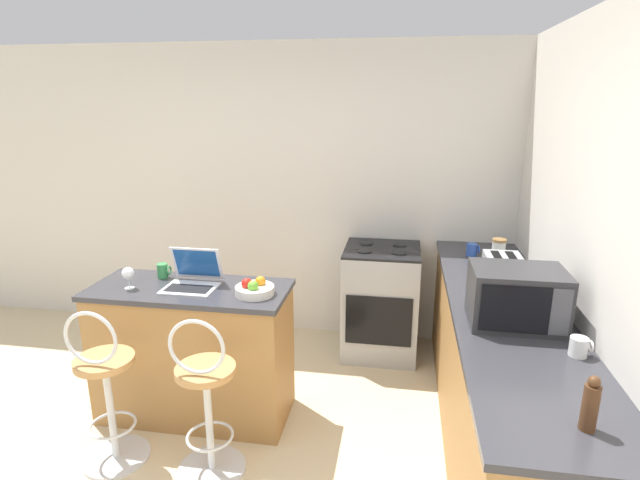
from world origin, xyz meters
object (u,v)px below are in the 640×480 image
laptop (193,277)px  mug_green (163,271)px  storage_jar (498,250)px  toaster (502,270)px  bar_stool_near (106,391)px  fruit_bowl (254,289)px  wine_glass_tall (128,274)px  microwave (517,297)px  mug_white (579,347)px  stove_range (381,301)px  mug_blue (472,250)px  pepper_mill (590,405)px  bar_stool_far (206,401)px

laptop → mug_green: 0.29m
storage_jar → mug_green: (-2.33, -0.75, -0.04)m
laptop → toaster: size_ratio=1.24×
toaster → bar_stool_near: bearing=-158.0°
laptop → fruit_bowl: size_ratio=1.36×
wine_glass_tall → microwave: bearing=-3.3°
microwave → toaster: microwave is taller
mug_white → fruit_bowl: (-1.76, 0.49, -0.01)m
bar_stool_near → wine_glass_tall: (-0.06, 0.46, 0.56)m
laptop → toaster: (2.01, 0.37, 0.04)m
fruit_bowl → stove_range: bearing=57.0°
mug_white → fruit_bowl: size_ratio=0.42×
mug_blue → pepper_mill: (0.16, -2.15, 0.05)m
mug_white → stove_range: bearing=121.5°
microwave → mug_green: 2.27m
bar_stool_far → laptop: size_ratio=3.02×
bar_stool_far → mug_white: 1.98m
bar_stool_near → mug_white: size_ratio=9.90×
bar_stool_far → mug_blue: (1.60, 1.56, 0.51)m
bar_stool_near → mug_green: size_ratio=10.21×
bar_stool_far → mug_white: mug_white is taller
mug_white → pepper_mill: 0.61m
mug_white → storage_jar: (-0.13, 1.44, 0.04)m
wine_glass_tall → toaster: bearing=11.4°
toaster → fruit_bowl: bearing=-164.0°
mug_blue → storage_jar: bearing=-34.9°
toaster → wine_glass_tall: size_ratio=1.88×
mug_white → fruit_bowl: bearing=164.3°
microwave → mug_white: 0.41m
stove_range → wine_glass_tall: 2.06m
bar_stool_far → stove_range: bar_stool_far is taller
stove_range → mug_white: mug_white is taller
bar_stool_far → fruit_bowl: size_ratio=4.11×
mug_green → pepper_mill: size_ratio=0.45×
stove_range → pepper_mill: pepper_mill is taller
mug_green → mug_white: bearing=-15.7°
microwave → stove_range: size_ratio=0.51×
bar_stool_near → mug_blue: size_ratio=10.05×
toaster → mug_blue: 0.63m
mug_green → stove_range: bearing=33.2°
laptop → storage_jar: laptop is taller
mug_green → wine_glass_tall: size_ratio=0.69×
bar_stool_near → mug_green: 0.86m
mug_green → storage_jar: bearing=17.8°
bar_stool_near → mug_white: mug_white is taller
mug_blue → mug_green: bearing=-158.1°
bar_stool_far → microwave: size_ratio=2.09×
storage_jar → pepper_mill: (-0.02, -2.03, 0.01)m
bar_stool_near → toaster: (2.34, 0.94, 0.56)m
storage_jar → mug_green: storage_jar is taller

